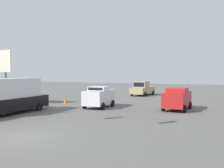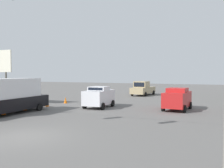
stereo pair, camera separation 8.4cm
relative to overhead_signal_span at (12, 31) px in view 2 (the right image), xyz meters
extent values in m
plane|color=#605E5B|center=(-0.03, -0.63, -5.32)|extent=(140.00, 140.00, 0.00)
cube|color=red|center=(-5.49, -13.66, -4.35)|extent=(2.01, 4.09, 1.30)
cube|color=red|center=(-5.49, -13.66, -3.52)|extent=(1.75, 1.85, 0.36)
cube|color=black|center=(-5.54, -14.55, -3.52)|extent=(1.44, 0.10, 0.25)
cylinder|color=black|center=(-6.46, -14.91, -5.00)|extent=(0.25, 0.65, 0.64)
cylinder|color=black|center=(-4.66, -15.01, -5.00)|extent=(0.25, 0.65, 0.64)
cylinder|color=black|center=(-6.32, -12.31, -5.00)|extent=(0.25, 0.65, 0.64)
cylinder|color=black|center=(-4.52, -12.41, -5.00)|extent=(0.25, 0.65, 0.64)
cube|color=black|center=(6.49, -5.69, -4.50)|extent=(2.38, 7.52, 1.00)
cube|color=silver|center=(6.50, -6.06, -3.23)|extent=(2.14, 4.83, 1.55)
cylinder|color=black|center=(7.65, -8.09, -5.00)|extent=(0.23, 0.64, 0.64)
cylinder|color=black|center=(5.45, -8.14, -5.00)|extent=(0.23, 0.64, 0.64)
cube|color=tan|center=(1.93, -27.13, -4.55)|extent=(2.36, 5.70, 0.90)
cube|color=tan|center=(1.97, -26.46, -3.65)|extent=(2.00, 2.12, 0.90)
cube|color=black|center=(2.03, -25.45, -3.65)|extent=(1.64, 0.11, 0.63)
cylinder|color=black|center=(3.06, -25.38, -5.00)|extent=(0.26, 0.65, 0.64)
cylinder|color=black|center=(1.01, -25.26, -5.00)|extent=(0.26, 0.65, 0.64)
cylinder|color=black|center=(2.85, -29.01, -5.00)|extent=(0.26, 0.65, 0.64)
cylinder|color=black|center=(0.81, -28.89, -5.00)|extent=(0.26, 0.65, 0.64)
cube|color=silver|center=(1.63, -12.15, -4.33)|extent=(2.04, 3.90, 1.34)
cube|color=silver|center=(1.63, -12.15, -3.48)|extent=(1.78, 1.77, 0.36)
cube|color=black|center=(1.58, -11.31, -3.48)|extent=(1.46, 0.10, 0.25)
cylinder|color=black|center=(2.48, -10.87, -5.00)|extent=(0.26, 0.65, 0.64)
cylinder|color=black|center=(0.65, -10.97, -5.00)|extent=(0.26, 0.65, 0.64)
cylinder|color=black|center=(2.62, -13.34, -5.00)|extent=(0.26, 0.65, 0.64)
cylinder|color=black|center=(0.79, -13.44, -5.00)|extent=(0.26, 0.65, 0.64)
cone|color=orange|center=(6.55, -5.24, -4.97)|extent=(0.35, 0.35, 0.71)
cone|color=orange|center=(6.85, -7.87, -4.97)|extent=(0.35, 0.35, 0.71)
cone|color=orange|center=(6.68, -10.71, -4.97)|extent=(0.35, 0.35, 0.71)
cone|color=orange|center=(6.57, -13.65, -4.97)|extent=(0.35, 0.35, 0.71)
cylinder|color=#4C473D|center=(11.07, -9.66, -3.61)|extent=(0.16, 0.16, 3.42)
camera|label=1|loc=(-9.36, 9.06, -2.06)|focal=40.00mm
camera|label=2|loc=(-9.44, 9.03, -2.06)|focal=40.00mm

